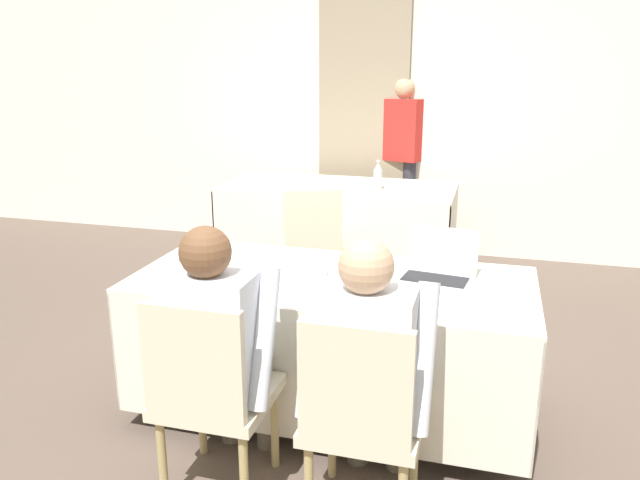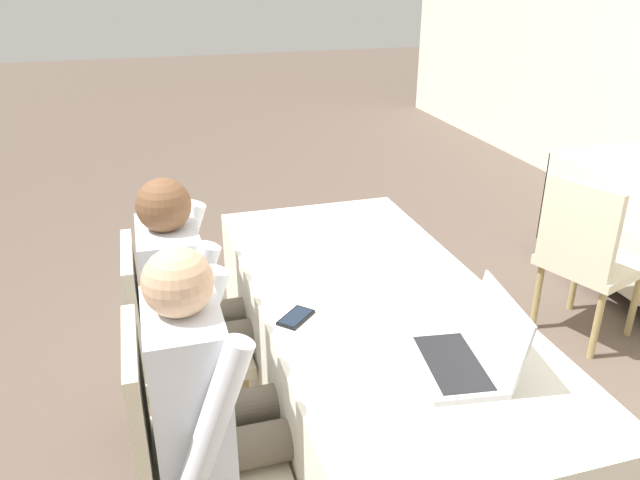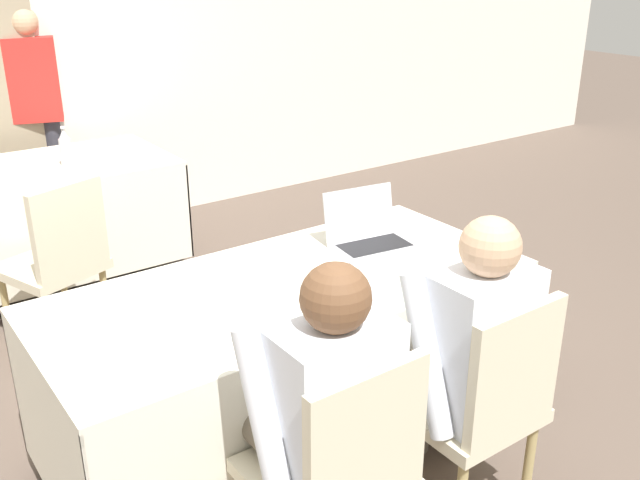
{
  "view_description": "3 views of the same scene",
  "coord_description": "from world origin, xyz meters",
  "px_view_note": "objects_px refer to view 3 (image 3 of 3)",
  "views": [
    {
      "loc": [
        0.71,
        -2.74,
        1.75
      ],
      "look_at": [
        0.0,
        -0.21,
        0.98
      ],
      "focal_mm": 35.0,
      "sensor_mm": 36.0,
      "label": 1
    },
    {
      "loc": [
        1.87,
        -0.76,
        1.86
      ],
      "look_at": [
        0.0,
        -0.21,
        0.98
      ],
      "focal_mm": 35.0,
      "sensor_mm": 36.0,
      "label": 2
    },
    {
      "loc": [
        -1.35,
        -2.08,
        1.92
      ],
      "look_at": [
        0.0,
        -0.21,
        0.98
      ],
      "focal_mm": 40.0,
      "sensor_mm": 36.0,
      "label": 3
    }
  ],
  "objects_px": {
    "water_bottle": "(65,148)",
    "chair_near_right": "(481,400)",
    "cell_phone": "(355,308)",
    "chair_far_spare": "(58,257)",
    "person_checkered_shirt": "(319,409)",
    "laptop": "(370,237)",
    "chair_near_left": "(339,471)",
    "person_red_shirt": "(36,111)",
    "person_white_shirt": "(463,347)"
  },
  "relations": [
    {
      "from": "chair_near_right",
      "to": "person_checkered_shirt",
      "type": "height_order",
      "value": "person_checkered_shirt"
    },
    {
      "from": "chair_near_right",
      "to": "laptop",
      "type": "bearing_deg",
      "value": -102.31
    },
    {
      "from": "water_bottle",
      "to": "chair_far_spare",
      "type": "relative_size",
      "value": 0.26
    },
    {
      "from": "water_bottle",
      "to": "person_checkered_shirt",
      "type": "relative_size",
      "value": 0.2
    },
    {
      "from": "laptop",
      "to": "chair_near_right",
      "type": "distance_m",
      "value": 0.91
    },
    {
      "from": "person_checkered_shirt",
      "to": "person_white_shirt",
      "type": "relative_size",
      "value": 1.0
    },
    {
      "from": "person_red_shirt",
      "to": "chair_near_left",
      "type": "bearing_deg",
      "value": -75.32
    },
    {
      "from": "laptop",
      "to": "person_white_shirt",
      "type": "bearing_deg",
      "value": -96.08
    },
    {
      "from": "laptop",
      "to": "chair_near_left",
      "type": "distance_m",
      "value": 1.19
    },
    {
      "from": "cell_phone",
      "to": "person_white_shirt",
      "type": "distance_m",
      "value": 0.4
    },
    {
      "from": "chair_near_right",
      "to": "cell_phone",
      "type": "bearing_deg",
      "value": -61.05
    },
    {
      "from": "laptop",
      "to": "cell_phone",
      "type": "height_order",
      "value": "laptop"
    },
    {
      "from": "chair_near_left",
      "to": "person_checkered_shirt",
      "type": "relative_size",
      "value": 0.77
    },
    {
      "from": "laptop",
      "to": "water_bottle",
      "type": "height_order",
      "value": "same"
    },
    {
      "from": "laptop",
      "to": "water_bottle",
      "type": "distance_m",
      "value": 2.13
    },
    {
      "from": "water_bottle",
      "to": "chair_near_right",
      "type": "xyz_separation_m",
      "value": [
        0.48,
        -2.86,
        -0.35
      ]
    },
    {
      "from": "person_red_shirt",
      "to": "laptop",
      "type": "bearing_deg",
      "value": -60.35
    },
    {
      "from": "chair_near_left",
      "to": "cell_phone",
      "type": "bearing_deg",
      "value": -132.7
    },
    {
      "from": "cell_phone",
      "to": "person_red_shirt",
      "type": "xyz_separation_m",
      "value": [
        -0.18,
        3.26,
        0.17
      ]
    },
    {
      "from": "chair_near_left",
      "to": "person_checkered_shirt",
      "type": "height_order",
      "value": "person_checkered_shirt"
    },
    {
      "from": "water_bottle",
      "to": "laptop",
      "type": "bearing_deg",
      "value": -71.84
    },
    {
      "from": "chair_near_right",
      "to": "chair_far_spare",
      "type": "distance_m",
      "value": 2.24
    },
    {
      "from": "water_bottle",
      "to": "person_white_shirt",
      "type": "bearing_deg",
      "value": -80.12
    },
    {
      "from": "person_checkered_shirt",
      "to": "chair_far_spare",
      "type": "bearing_deg",
      "value": -84.51
    },
    {
      "from": "chair_near_left",
      "to": "person_white_shirt",
      "type": "bearing_deg",
      "value": -170.48
    },
    {
      "from": "chair_near_left",
      "to": "laptop",
      "type": "bearing_deg",
      "value": -133.51
    },
    {
      "from": "cell_phone",
      "to": "person_white_shirt",
      "type": "bearing_deg",
      "value": -97.43
    },
    {
      "from": "cell_phone",
      "to": "chair_near_right",
      "type": "xyz_separation_m",
      "value": [
        0.23,
        -0.42,
        -0.25
      ]
    },
    {
      "from": "cell_phone",
      "to": "water_bottle",
      "type": "xyz_separation_m",
      "value": [
        -0.25,
        2.44,
        0.1
      ]
    },
    {
      "from": "water_bottle",
      "to": "chair_near_left",
      "type": "distance_m",
      "value": 2.88
    },
    {
      "from": "person_white_shirt",
      "to": "person_red_shirt",
      "type": "distance_m",
      "value": 3.61
    },
    {
      "from": "water_bottle",
      "to": "chair_near_right",
      "type": "relative_size",
      "value": 0.26
    },
    {
      "from": "chair_near_left",
      "to": "chair_far_spare",
      "type": "height_order",
      "value": "same"
    },
    {
      "from": "laptop",
      "to": "chair_far_spare",
      "type": "relative_size",
      "value": 0.42
    },
    {
      "from": "chair_far_spare",
      "to": "chair_near_right",
      "type": "bearing_deg",
      "value": 91.18
    },
    {
      "from": "chair_near_right",
      "to": "person_white_shirt",
      "type": "distance_m",
      "value": 0.19
    },
    {
      "from": "laptop",
      "to": "chair_near_left",
      "type": "bearing_deg",
      "value": -125.62
    },
    {
      "from": "water_bottle",
      "to": "chair_far_spare",
      "type": "bearing_deg",
      "value": -112.87
    },
    {
      "from": "laptop",
      "to": "chair_near_right",
      "type": "height_order",
      "value": "laptop"
    },
    {
      "from": "chair_far_spare",
      "to": "person_checkered_shirt",
      "type": "height_order",
      "value": "person_checkered_shirt"
    },
    {
      "from": "chair_far_spare",
      "to": "person_checkered_shirt",
      "type": "xyz_separation_m",
      "value": [
        0.19,
        -1.99,
        0.16
      ]
    },
    {
      "from": "water_bottle",
      "to": "person_white_shirt",
      "type": "height_order",
      "value": "person_white_shirt"
    },
    {
      "from": "chair_far_spare",
      "to": "person_red_shirt",
      "type": "relative_size",
      "value": 0.56
    },
    {
      "from": "chair_near_left",
      "to": "person_white_shirt",
      "type": "relative_size",
      "value": 0.77
    },
    {
      "from": "chair_near_right",
      "to": "person_white_shirt",
      "type": "relative_size",
      "value": 0.77
    },
    {
      "from": "cell_phone",
      "to": "chair_far_spare",
      "type": "bearing_deg",
      "value": 65.17
    },
    {
      "from": "cell_phone",
      "to": "person_checkered_shirt",
      "type": "bearing_deg",
      "value": 175.46
    },
    {
      "from": "cell_phone",
      "to": "chair_near_left",
      "type": "distance_m",
      "value": 0.62
    },
    {
      "from": "person_white_shirt",
      "to": "water_bottle",
      "type": "bearing_deg",
      "value": -80.12
    },
    {
      "from": "chair_near_right",
      "to": "person_red_shirt",
      "type": "height_order",
      "value": "person_red_shirt"
    }
  ]
}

